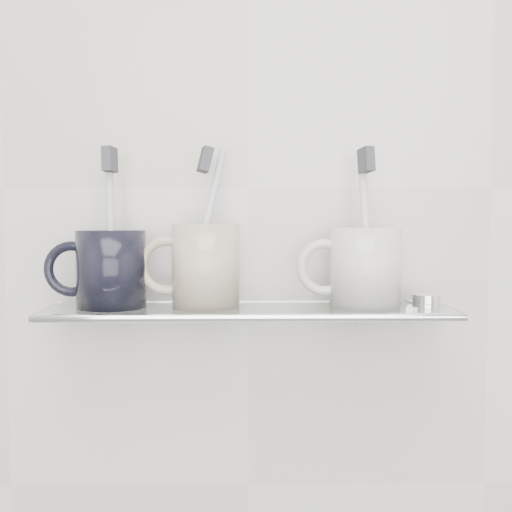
{
  "coord_description": "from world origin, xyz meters",
  "views": [
    {
      "loc": [
        -0.01,
        0.26,
        1.21
      ],
      "look_at": [
        0.01,
        1.04,
        1.16
      ],
      "focal_mm": 45.0,
      "sensor_mm": 36.0,
      "label": 1
    }
  ],
  "objects_px": {
    "mug_left": "(111,269)",
    "shelf_glass": "(249,311)",
    "mug_right": "(365,267)",
    "mug_center": "(206,266)"
  },
  "relations": [
    {
      "from": "shelf_glass",
      "to": "mug_right",
      "type": "xyz_separation_m",
      "value": [
        0.14,
        0.0,
        0.05
      ]
    },
    {
      "from": "mug_center",
      "to": "shelf_glass",
      "type": "bearing_deg",
      "value": -22.47
    },
    {
      "from": "mug_left",
      "to": "shelf_glass",
      "type": "bearing_deg",
      "value": 20.54
    },
    {
      "from": "shelf_glass",
      "to": "mug_right",
      "type": "relative_size",
      "value": 5.09
    },
    {
      "from": "shelf_glass",
      "to": "mug_left",
      "type": "distance_m",
      "value": 0.18
    },
    {
      "from": "shelf_glass",
      "to": "mug_left",
      "type": "height_order",
      "value": "mug_left"
    },
    {
      "from": "mug_center",
      "to": "mug_right",
      "type": "height_order",
      "value": "mug_center"
    },
    {
      "from": "mug_left",
      "to": "mug_right",
      "type": "xyz_separation_m",
      "value": [
        0.31,
        0.0,
        0.0
      ]
    },
    {
      "from": "shelf_glass",
      "to": "mug_right",
      "type": "distance_m",
      "value": 0.15
    },
    {
      "from": "mug_left",
      "to": "mug_center",
      "type": "bearing_deg",
      "value": 22.23
    }
  ]
}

